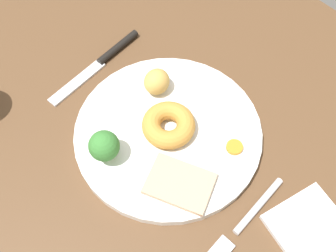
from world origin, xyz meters
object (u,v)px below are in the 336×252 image
object	(u,v)px
folded_napkin	(317,237)
knife	(104,60)
meat_slice_main	(180,184)
roast_potato_left	(157,82)
carrot_coin_front	(234,147)
dinner_plate	(168,132)
broccoli_floret	(104,146)
fork	(242,225)
yorkshire_pudding	(169,125)

from	to	relation	value
folded_napkin	knife	bearing A→B (deg)	3.69
meat_slice_main	knife	xyz separation A→B (cm)	(24.10, -5.63, -1.35)
roast_potato_left	carrot_coin_front	distance (cm)	14.57
meat_slice_main	carrot_coin_front	bearing A→B (deg)	-96.24
meat_slice_main	roast_potato_left	xyz separation A→B (cm)	(13.43, -7.77, 1.42)
dinner_plate	folded_napkin	size ratio (longest dim) A/B	2.38
broccoli_floret	knife	distance (cm)	18.17
knife	carrot_coin_front	bearing A→B (deg)	90.04
dinner_plate	roast_potato_left	size ratio (longest dim) A/B	6.53
fork	knife	distance (cm)	33.02
broccoli_floret	knife	size ratio (longest dim) A/B	0.27
dinner_plate	meat_slice_main	xyz separation A→B (cm)	(-7.11, 4.33, 1.10)
dinner_plate	folded_napkin	xyz separation A→B (cm)	(-22.92, -3.87, -0.30)
yorkshire_pudding	knife	size ratio (longest dim) A/B	0.40
meat_slice_main	yorkshire_pudding	bearing A→B (deg)	-31.89
dinner_plate	folded_napkin	distance (cm)	23.24
broccoli_floret	fork	size ratio (longest dim) A/B	0.32
dinner_plate	fork	size ratio (longest dim) A/B	1.71
meat_slice_main	carrot_coin_front	distance (cm)	9.17
meat_slice_main	fork	size ratio (longest dim) A/B	0.54
broccoli_floret	roast_potato_left	bearing A→B (deg)	-71.98
dinner_plate	carrot_coin_front	distance (cm)	9.46
roast_potato_left	carrot_coin_front	xyz separation A→B (cm)	(-14.43, -1.35, -1.55)
meat_slice_main	roast_potato_left	world-z (taller)	roast_potato_left
meat_slice_main	fork	bearing A→B (deg)	-164.20
knife	folded_napkin	bearing A→B (deg)	85.82
knife	folded_napkin	distance (cm)	39.99
roast_potato_left	knife	size ratio (longest dim) A/B	0.22
folded_napkin	broccoli_floret	bearing A→B (deg)	26.62
dinner_plate	knife	distance (cm)	17.04
dinner_plate	yorkshire_pudding	size ratio (longest dim) A/B	3.56
meat_slice_main	knife	world-z (taller)	meat_slice_main
meat_slice_main	yorkshire_pudding	distance (cm)	8.35
yorkshire_pudding	broccoli_floret	bearing A→B (deg)	74.82
meat_slice_main	carrot_coin_front	world-z (taller)	meat_slice_main
roast_potato_left	fork	distance (cm)	23.00
broccoli_floret	folded_napkin	distance (cm)	28.51
dinner_plate	carrot_coin_front	xyz separation A→B (cm)	(-8.10, -4.78, 0.97)
broccoli_floret	fork	world-z (taller)	broccoli_floret
roast_potato_left	meat_slice_main	bearing A→B (deg)	149.95
dinner_plate	broccoli_floret	world-z (taller)	broccoli_floret
yorkshire_pudding	folded_napkin	bearing A→B (deg)	-170.52
fork	folded_napkin	size ratio (longest dim) A/B	1.39
dinner_plate	yorkshire_pudding	bearing A→B (deg)	-135.81
dinner_plate	yorkshire_pudding	distance (cm)	2.00
meat_slice_main	folded_napkin	bearing A→B (deg)	-152.58
roast_potato_left	knife	xyz separation A→B (cm)	(10.66, 2.14, -2.77)
meat_slice_main	knife	bearing A→B (deg)	-13.14
broccoli_floret	carrot_coin_front	bearing A→B (deg)	-127.58
broccoli_floret	folded_napkin	bearing A→B (deg)	-153.38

